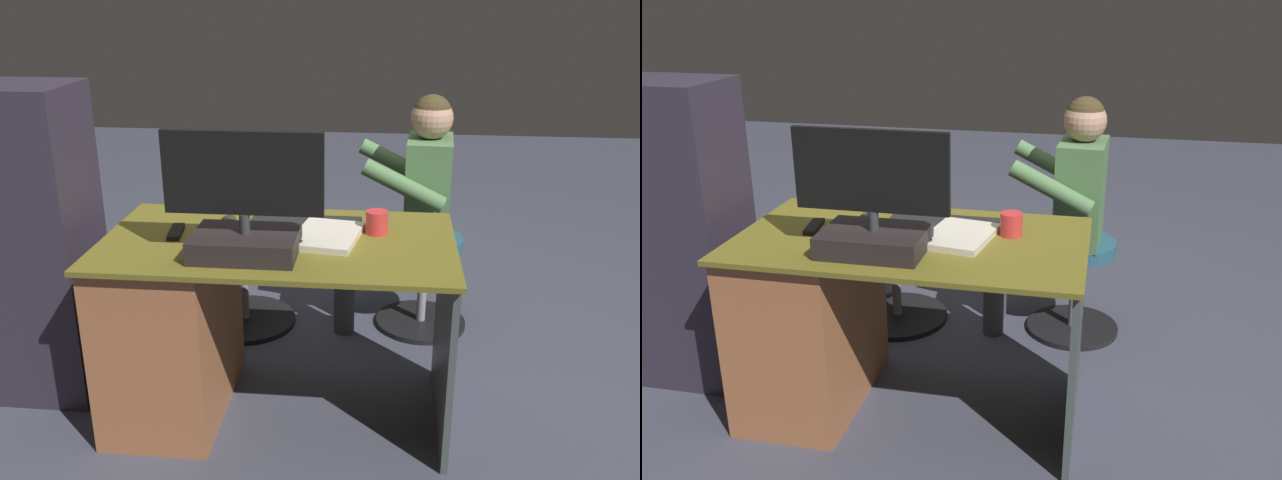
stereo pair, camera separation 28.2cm
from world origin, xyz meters
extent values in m
plane|color=#404352|center=(0.00, 0.00, 0.00)|extent=(10.00, 10.00, 0.00)
cube|color=brown|center=(0.00, 0.31, 0.71)|extent=(1.27, 0.72, 0.02)
cube|color=#A4613C|center=(0.42, 0.31, 0.35)|extent=(0.41, 0.67, 0.70)
cube|color=#444C4A|center=(-0.61, 0.31, 0.35)|extent=(0.02, 0.65, 0.70)
cube|color=black|center=(0.09, 0.46, 0.76)|extent=(0.36, 0.26, 0.08)
cylinder|color=#333338|center=(0.09, 0.46, 0.83)|extent=(0.04, 0.04, 0.07)
cube|color=black|center=(0.09, 0.46, 1.01)|extent=(0.54, 0.02, 0.28)
cube|color=#19598C|center=(0.09, 0.45, 1.01)|extent=(0.49, 0.00, 0.25)
cube|color=black|center=(-0.08, 0.16, 0.73)|extent=(0.42, 0.14, 0.02)
ellipsoid|color=#2F2C25|center=(0.21, 0.18, 0.74)|extent=(0.06, 0.10, 0.04)
cylinder|color=red|center=(-0.35, 0.21, 0.77)|extent=(0.08, 0.08, 0.09)
cube|color=black|center=(0.38, 0.30, 0.73)|extent=(0.06, 0.15, 0.02)
cube|color=beige|center=(-0.18, 0.29, 0.74)|extent=(0.26, 0.33, 0.02)
cylinder|color=black|center=(0.30, -0.41, 0.01)|extent=(0.50, 0.50, 0.03)
cylinder|color=gray|center=(0.30, -0.41, 0.21)|extent=(0.04, 0.04, 0.38)
cylinder|color=maroon|center=(0.30, -0.41, 0.43)|extent=(0.37, 0.37, 0.06)
ellipsoid|color=tan|center=(0.30, -0.41, 0.56)|extent=(0.18, 0.15, 0.19)
sphere|color=tan|center=(0.30, -0.41, 0.71)|extent=(0.14, 0.14, 0.14)
sphere|color=beige|center=(0.30, -0.47, 0.69)|extent=(0.05, 0.05, 0.05)
sphere|color=tan|center=(0.25, -0.41, 0.76)|extent=(0.06, 0.06, 0.06)
sphere|color=tan|center=(0.35, -0.41, 0.76)|extent=(0.06, 0.06, 0.06)
cylinder|color=tan|center=(0.21, -0.45, 0.59)|extent=(0.05, 0.14, 0.09)
cylinder|color=tan|center=(0.39, -0.45, 0.59)|extent=(0.05, 0.14, 0.09)
cylinder|color=tan|center=(0.25, -0.52, 0.49)|extent=(0.06, 0.11, 0.06)
cylinder|color=tan|center=(0.34, -0.52, 0.49)|extent=(0.06, 0.11, 0.06)
cylinder|color=black|center=(-0.57, -0.48, 0.01)|extent=(0.44, 0.44, 0.03)
cylinder|color=gray|center=(-0.57, -0.48, 0.21)|extent=(0.04, 0.04, 0.38)
cylinder|color=#26556B|center=(-0.57, -0.48, 0.43)|extent=(0.36, 0.36, 0.06)
cube|color=#517B4A|center=(-0.57, -0.48, 0.70)|extent=(0.22, 0.33, 0.47)
sphere|color=tan|center=(-0.57, -0.48, 1.02)|extent=(0.19, 0.19, 0.19)
sphere|color=#42361E|center=(-0.57, -0.48, 1.04)|extent=(0.17, 0.17, 0.17)
cylinder|color=#517B4A|center=(-0.45, -0.27, 0.77)|extent=(0.38, 0.10, 0.23)
cylinder|color=#517B4A|center=(-0.43, -0.66, 0.77)|extent=(0.38, 0.10, 0.23)
cylinder|color=#41434A|center=(-0.39, -0.37, 0.48)|extent=(0.39, 0.14, 0.11)
cylinder|color=#41434A|center=(-0.20, -0.36, 0.23)|extent=(0.10, 0.10, 0.46)
cylinder|color=#41434A|center=(-0.38, -0.55, 0.48)|extent=(0.39, 0.14, 0.11)
cylinder|color=#41434A|center=(-0.19, -0.54, 0.23)|extent=(0.10, 0.10, 0.46)
cube|color=#2E2736|center=(0.98, 0.23, 0.63)|extent=(0.44, 0.36, 1.25)
camera|label=1|loc=(-0.38, 2.60, 1.60)|focal=38.58mm
camera|label=2|loc=(-0.66, 2.56, 1.60)|focal=38.58mm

